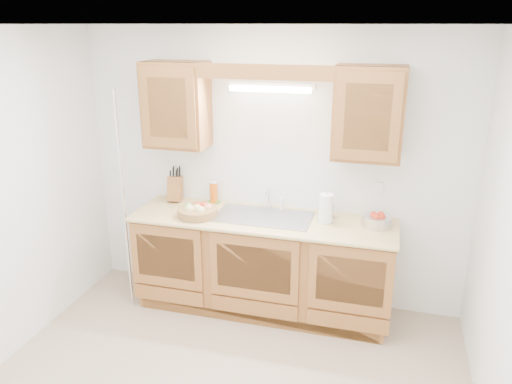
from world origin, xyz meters
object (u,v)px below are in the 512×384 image
(knife_block, at_px, (175,188))
(apple_bowl, at_px, (377,220))
(fruit_basket, at_px, (198,211))
(paper_towel, at_px, (326,209))

(knife_block, distance_m, apple_bowl, 1.89)
(fruit_basket, height_order, paper_towel, paper_towel)
(knife_block, bearing_deg, paper_towel, -13.72)
(knife_block, bearing_deg, fruit_basket, -49.51)
(fruit_basket, distance_m, knife_block, 0.49)
(paper_towel, height_order, apple_bowl, paper_towel)
(knife_block, relative_size, apple_bowl, 1.05)
(knife_block, xyz_separation_m, apple_bowl, (1.88, -0.15, -0.07))
(fruit_basket, xyz_separation_m, paper_towel, (1.10, 0.16, 0.07))
(paper_towel, relative_size, apple_bowl, 0.92)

